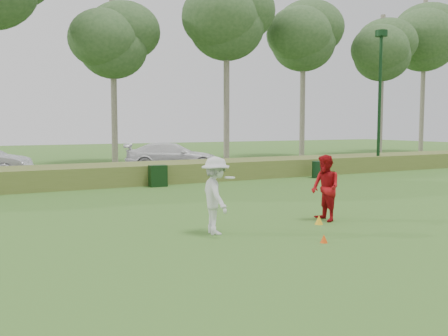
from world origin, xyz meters
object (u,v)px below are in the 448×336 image
trash_bin (317,170)px  player_red (325,188)px  lamp_post (380,76)px  cone_orange (324,239)px  player_white (216,196)px  utility_cabinet (158,176)px  car_right (172,156)px  cone_yellow (319,220)px

trash_bin → player_red: bearing=-127.4°
lamp_post → cone_orange: (-14.36, -12.68, -5.50)m
player_white → trash_bin: size_ratio=2.26×
utility_cabinet → car_right: 7.52m
cone_orange → player_red: bearing=50.3°
player_white → player_red: 3.53m
player_red → utility_cabinet: size_ratio=1.99×
cone_yellow → trash_bin: bearing=51.7°
player_red → utility_cabinet: bearing=-164.6°
lamp_post → utility_cabinet: size_ratio=8.59×
trash_bin → lamp_post: bearing=13.1°
lamp_post → utility_cabinet: 15.00m
lamp_post → player_red: 17.14m
utility_cabinet → lamp_post: bearing=5.9°
player_red → utility_cabinet: player_red is taller
lamp_post → player_white: bearing=-146.6°
trash_bin → car_right: (-5.18, 7.13, 0.43)m
cone_yellow → utility_cabinet: bearing=95.5°
player_white → lamp_post: bearing=-47.4°
cone_orange → utility_cabinet: bearing=88.6°
utility_cabinet → cone_orange: bearing=-89.0°
utility_cabinet → cone_yellow: bearing=-82.0°
car_right → player_white: bearing=-176.6°
player_white → cone_yellow: bearing=-85.6°
player_red → cone_yellow: bearing=-49.1°
lamp_post → player_white: 19.90m
utility_cabinet → car_right: car_right is taller
lamp_post → cone_yellow: 17.90m
player_white → trash_bin: 14.21m
lamp_post → player_white: size_ratio=4.18×
player_white → utility_cabinet: 10.03m
lamp_post → trash_bin: lamp_post is taller
cone_yellow → car_right: size_ratio=0.05×
player_red → trash_bin: (7.14, 9.32, -0.52)m
player_red → trash_bin: 11.75m
player_red → cone_orange: (-1.73, -2.08, -0.85)m
player_red → cone_yellow: 0.99m
player_white → cone_yellow: (3.07, -0.26, -0.85)m
lamp_post → cone_yellow: (-13.10, -10.91, -5.47)m
cone_orange → car_right: car_right is taller
cone_orange → car_right: (3.68, 18.52, 0.77)m
cone_orange → trash_bin: (8.86, 11.40, 0.33)m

